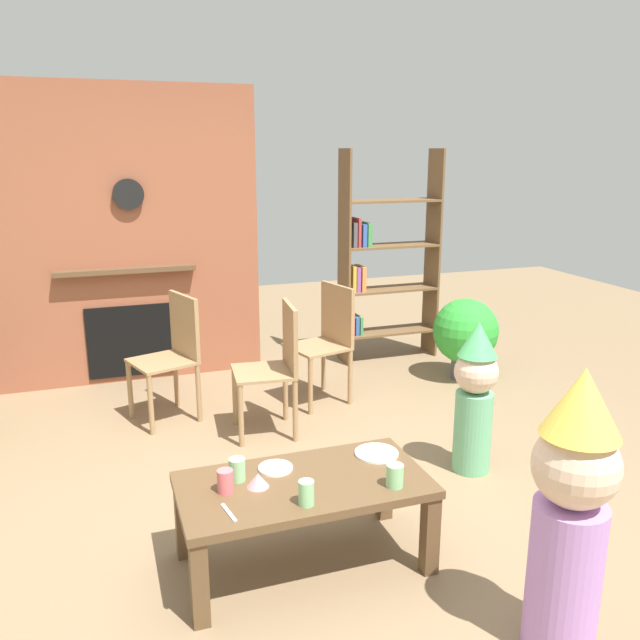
% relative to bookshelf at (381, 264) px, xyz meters
% --- Properties ---
extents(ground_plane, '(12.00, 12.00, 0.00)m').
position_rel_bookshelf_xyz_m(ground_plane, '(-1.43, -2.40, -0.89)').
color(ground_plane, '#846B4C').
extents(brick_fireplace_feature, '(2.20, 0.28, 2.40)m').
position_rel_bookshelf_xyz_m(brick_fireplace_feature, '(-2.22, 0.20, 0.30)').
color(brick_fireplace_feature, '#935138').
rests_on(brick_fireplace_feature, ground_plane).
extents(bookshelf, '(0.90, 0.28, 1.90)m').
position_rel_bookshelf_xyz_m(bookshelf, '(0.00, 0.00, 0.00)').
color(bookshelf, brown).
rests_on(bookshelf, ground_plane).
extents(coffee_table, '(1.14, 0.58, 0.43)m').
position_rel_bookshelf_xyz_m(coffee_table, '(-1.62, -2.75, -0.53)').
color(coffee_table, brown).
rests_on(coffee_table, ground_plane).
extents(paper_cup_near_left, '(0.07, 0.07, 0.10)m').
position_rel_bookshelf_xyz_m(paper_cup_near_left, '(-1.98, -2.73, -0.41)').
color(paper_cup_near_left, '#E5666B').
rests_on(paper_cup_near_left, coffee_table).
extents(paper_cup_near_right, '(0.08, 0.08, 0.10)m').
position_rel_bookshelf_xyz_m(paper_cup_near_right, '(-1.25, -2.93, -0.41)').
color(paper_cup_near_right, '#8CD18C').
rests_on(paper_cup_near_right, coffee_table).
extents(paper_cup_center, '(0.07, 0.07, 0.11)m').
position_rel_bookshelf_xyz_m(paper_cup_center, '(-1.67, -2.95, -0.41)').
color(paper_cup_center, '#8CD18C').
rests_on(paper_cup_center, coffee_table).
extents(paper_cup_far_left, '(0.07, 0.07, 0.11)m').
position_rel_bookshelf_xyz_m(paper_cup_far_left, '(-1.91, -2.64, -0.41)').
color(paper_cup_far_left, '#8CD18C').
rests_on(paper_cup_far_left, coffee_table).
extents(paper_plate_front, '(0.16, 0.16, 0.01)m').
position_rel_bookshelf_xyz_m(paper_plate_front, '(-1.71, -2.60, -0.46)').
color(paper_plate_front, white).
rests_on(paper_plate_front, coffee_table).
extents(paper_plate_rear, '(0.22, 0.22, 0.01)m').
position_rel_bookshelf_xyz_m(paper_plate_rear, '(-1.20, -2.61, -0.46)').
color(paper_plate_rear, white).
rests_on(paper_plate_rear, coffee_table).
extents(birthday_cake_slice, '(0.10, 0.10, 0.06)m').
position_rel_bookshelf_xyz_m(birthday_cake_slice, '(-1.83, -2.73, -0.43)').
color(birthday_cake_slice, pink).
rests_on(birthday_cake_slice, coffee_table).
extents(table_fork, '(0.04, 0.15, 0.01)m').
position_rel_bookshelf_xyz_m(table_fork, '(-2.00, -2.91, -0.46)').
color(table_fork, silver).
rests_on(table_fork, coffee_table).
extents(child_with_cone_hat, '(0.32, 0.32, 1.15)m').
position_rel_bookshelf_xyz_m(child_with_cone_hat, '(-0.84, -3.57, -0.28)').
color(child_with_cone_hat, '#B27FCC').
rests_on(child_with_cone_hat, ground_plane).
extents(child_in_pink, '(0.26, 0.26, 0.93)m').
position_rel_bookshelf_xyz_m(child_in_pink, '(-0.38, -2.20, -0.40)').
color(child_in_pink, '#66B27F').
rests_on(child_in_pink, ground_plane).
extents(dining_chair_left, '(0.51, 0.51, 0.90)m').
position_rel_bookshelf_xyz_m(dining_chair_left, '(-1.97, -0.79, -0.38)').
color(dining_chair_left, '#9E7A51').
rests_on(dining_chair_left, ground_plane).
extents(dining_chair_middle, '(0.44, 0.44, 0.90)m').
position_rel_bookshelf_xyz_m(dining_chair_middle, '(-1.34, -1.28, -0.38)').
color(dining_chair_middle, '#9E7A51').
rests_on(dining_chair_middle, ground_plane).
extents(dining_chair_right, '(0.49, 0.49, 0.90)m').
position_rel_bookshelf_xyz_m(dining_chair_right, '(-0.82, -0.82, -0.38)').
color(dining_chair_right, '#9E7A51').
rests_on(dining_chair_right, ground_plane).
extents(potted_plant_tall, '(0.55, 0.55, 0.69)m').
position_rel_bookshelf_xyz_m(potted_plant_tall, '(0.44, -0.76, -0.49)').
color(potted_plant_tall, '#4C5660').
rests_on(potted_plant_tall, ground_plane).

